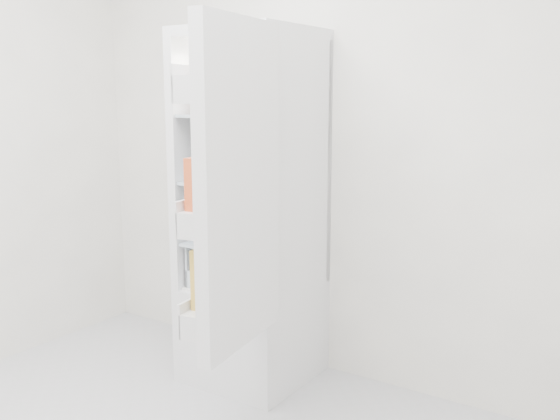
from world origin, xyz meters
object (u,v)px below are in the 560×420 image
Objects in this scene: mushroom_bowl at (216,232)px; fridge_door at (234,194)px; red_cabbage at (279,228)px; refrigerator at (257,253)px.

fridge_door reaches higher than mushroom_bowl.
fridge_door is at bearing -72.66° from red_cabbage.
red_cabbage is 1.12× the size of mushroom_bowl.
refrigerator is 0.24m from mushroom_bowl.
refrigerator is 0.22m from red_cabbage.
mushroom_bowl is 0.10× the size of fridge_door.
red_cabbage is at bearing -8.03° from refrigerator.
red_cabbage is 0.70m from fridge_door.
refrigerator is at bearing 171.97° from red_cabbage.
fridge_door is (0.19, -0.61, 0.27)m from red_cabbage.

